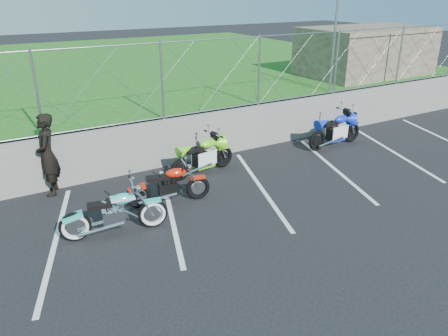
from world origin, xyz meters
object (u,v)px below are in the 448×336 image
sportbike_blue (336,131)px  cruiser_turquoise (116,214)px  naked_orange (170,187)px  sportbike_green (203,157)px  person_standing (47,155)px

sportbike_blue → cruiser_turquoise: bearing=-169.9°
cruiser_turquoise → naked_orange: 1.59m
sportbike_green → cruiser_turquoise: bearing=-157.0°
sportbike_green → person_standing: size_ratio=1.02×
cruiser_turquoise → sportbike_green: 3.42m
sportbike_green → sportbike_blue: bearing=-11.3°
cruiser_turquoise → person_standing: person_standing is taller
naked_orange → person_standing: (-2.18, 1.88, 0.56)m
cruiser_turquoise → sportbike_green: bearing=42.1°
sportbike_green → sportbike_blue: size_ratio=0.94×
cruiser_turquoise → sportbike_green: cruiser_turquoise is taller
sportbike_blue → person_standing: person_standing is taller
sportbike_blue → person_standing: 8.17m
person_standing → sportbike_blue: bearing=98.2°
naked_orange → sportbike_green: size_ratio=0.96×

